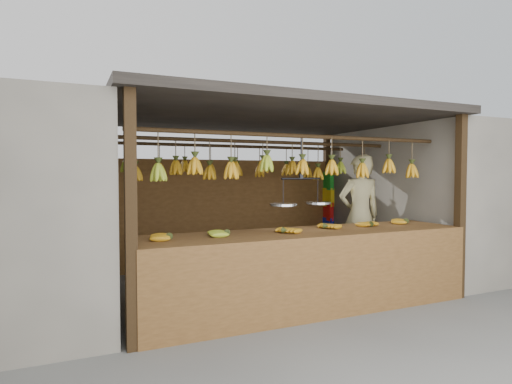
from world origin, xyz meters
name	(u,v)px	position (x,y,z in m)	size (l,w,h in m)	color
ground	(265,286)	(0.00, 0.00, 0.00)	(80.00, 80.00, 0.00)	#5B5B57
stall	(255,146)	(0.00, 0.33, 1.97)	(4.30, 3.30, 2.40)	black
neighbor_right	(453,198)	(3.60, 0.00, 1.15)	(3.00, 3.00, 2.30)	slate
counter	(313,249)	(0.02, -1.24, 0.72)	(3.95, 0.90, 0.96)	brown
hanging_bananas	(265,169)	(0.00, 0.01, 1.63)	(3.62, 2.22, 0.39)	#92A523
balance_scale	(301,201)	(0.00, -1.00, 1.25)	(0.82, 0.39, 0.80)	black
vendor	(360,215)	(1.60, -0.02, 0.93)	(0.68, 0.44, 1.86)	beige
bag_bundles	(328,204)	(1.94, 1.35, 1.00)	(0.08, 0.26, 1.20)	#199926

